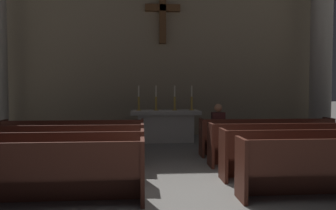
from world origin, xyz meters
TOP-DOWN VIEW (x-y plane):
  - ground_plane at (0.00, 0.00)m, footprint 80.00×80.00m
  - pew_left_row_1 at (-2.39, -0.04)m, footprint 3.37×0.50m
  - pew_left_row_2 at (-2.39, 1.05)m, footprint 3.37×0.50m
  - pew_left_row_3 at (-2.39, 2.14)m, footprint 3.37×0.50m
  - pew_left_row_4 at (-2.39, 3.23)m, footprint 3.37×0.50m
  - pew_right_row_2 at (2.39, 1.05)m, footprint 3.37×0.50m
  - pew_right_row_3 at (2.39, 2.14)m, footprint 3.37×0.50m
  - pew_right_row_4 at (2.39, 3.23)m, footprint 3.37×0.50m
  - column_right_third at (5.39, 6.06)m, footprint 1.07×1.07m
  - altar at (0.00, 5.65)m, footprint 2.20×0.90m
  - candlestick_outer_left at (-0.85, 5.65)m, footprint 0.16×0.16m
  - candlestick_inner_left at (-0.30, 5.65)m, footprint 0.16×0.16m
  - candlestick_inner_right at (0.30, 5.65)m, footprint 0.16×0.16m
  - candlestick_outer_right at (0.85, 5.65)m, footprint 0.16×0.16m
  - apse_with_cross at (0.00, 7.27)m, footprint 11.93×0.48m
  - lone_worshipper at (1.14, 3.27)m, footprint 0.32×0.43m

SIDE VIEW (x-z plane):
  - ground_plane at x=0.00m, z-range 0.00..0.00m
  - pew_left_row_1 at x=-2.39m, z-range 0.00..0.95m
  - pew_left_row_2 at x=-2.39m, z-range 0.00..0.95m
  - pew_left_row_3 at x=-2.39m, z-range 0.00..0.95m
  - pew_left_row_4 at x=-2.39m, z-range 0.00..0.95m
  - pew_right_row_2 at x=2.39m, z-range 0.00..0.95m
  - pew_right_row_3 at x=2.39m, z-range 0.00..0.95m
  - pew_right_row_4 at x=2.39m, z-range 0.00..0.95m
  - altar at x=0.00m, z-range 0.03..1.04m
  - lone_worshipper at x=1.14m, z-range 0.03..1.35m
  - candlestick_outer_left at x=-0.85m, z-range 0.87..1.67m
  - candlestick_inner_left at x=-0.30m, z-range 0.87..1.67m
  - candlestick_inner_right at x=0.30m, z-range 0.87..1.67m
  - candlestick_outer_right at x=0.85m, z-range 0.87..1.67m
  - column_right_third at x=5.39m, z-range -0.09..7.06m
  - apse_with_cross at x=0.00m, z-range 0.00..7.82m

